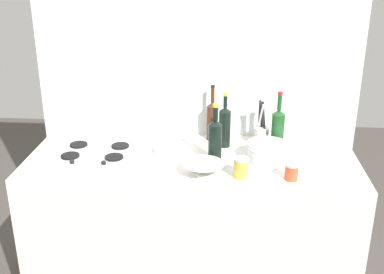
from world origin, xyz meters
TOP-DOWN VIEW (x-y plane):
  - counter_block at (0.00, 0.00)m, footprint 1.80×0.70m
  - backsplash_panel at (0.00, 0.38)m, footprint 1.90×0.06m
  - stovetop_hob at (-0.53, -0.02)m, footprint 0.48×0.35m
  - plate_stack at (0.41, -0.01)m, footprint 0.23×0.23m
  - wine_bottle_leftmost at (0.17, 0.17)m, footprint 0.07×0.07m
  - wine_bottle_mid_left at (0.47, 0.15)m, footprint 0.07×0.07m
  - wine_bottle_mid_right at (0.10, 0.27)m, footprint 0.07×0.07m
  - wine_bottle_rightmost at (0.13, -0.05)m, footprint 0.07×0.07m
  - mixing_bowl at (0.07, -0.21)m, footprint 0.21×0.21m
  - butter_dish at (-0.14, 0.08)m, footprint 0.16×0.11m
  - utensil_crock at (0.39, 0.21)m, footprint 0.09×0.09m
  - condiment_jar_front at (0.26, -0.22)m, footprint 0.08×0.08m
  - condiment_jar_rear at (0.51, -0.23)m, footprint 0.07×0.07m

SIDE VIEW (x-z plane):
  - counter_block at x=0.00m, z-range 0.00..0.90m
  - stovetop_hob at x=-0.53m, z-range 0.89..0.93m
  - butter_dish at x=-0.14m, z-range 0.90..0.96m
  - mixing_bowl at x=0.07m, z-range 0.90..0.97m
  - condiment_jar_rear at x=0.51m, z-range 0.90..0.99m
  - plate_stack at x=0.41m, z-range 0.90..1.00m
  - condiment_jar_front at x=0.26m, z-range 0.90..1.00m
  - utensil_crock at x=0.39m, z-range 0.83..1.10m
  - wine_bottle_mid_right at x=0.10m, z-range 0.86..1.19m
  - wine_bottle_leftmost at x=0.17m, z-range 0.86..1.18m
  - wine_bottle_mid_left at x=0.47m, z-range 0.86..1.20m
  - wine_bottle_rightmost at x=0.13m, z-range 0.86..1.19m
  - backsplash_panel at x=0.00m, z-range 0.00..2.45m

